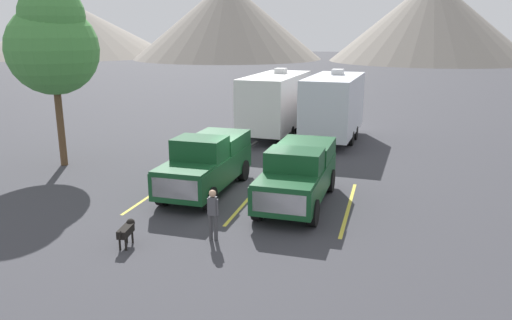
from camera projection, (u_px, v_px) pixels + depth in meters
name	position (u px, v px, depth m)	size (l,w,h in m)	color
ground_plane	(253.00, 193.00, 18.65)	(240.00, 240.00, 0.00)	#38383D
pickup_truck_a	(207.00, 162.00, 18.70)	(2.14, 5.39, 2.20)	#144723
pickup_truck_b	(298.00, 173.00, 17.35)	(2.17, 5.28, 2.08)	#144723
lot_stripe_a	(159.00, 190.00, 19.02)	(0.12, 5.50, 0.01)	gold
lot_stripe_b	(249.00, 198.00, 18.08)	(0.12, 5.50, 0.01)	gold
lot_stripe_c	(349.00, 208.00, 17.15)	(0.12, 5.50, 0.01)	gold
camper_trailer_a	(275.00, 101.00, 28.31)	(2.91, 8.03, 3.78)	white
camper_trailer_b	(333.00, 104.00, 26.83)	(2.86, 7.52, 3.85)	silver
person_a	(213.00, 211.00, 14.33)	(0.34, 0.21, 1.54)	#3F3F42
dog	(127.00, 230.00, 14.07)	(0.36, 0.99, 0.69)	black
tree_a	(53.00, 42.00, 21.09)	(3.89, 3.89, 7.87)	brown
mountain_ridge	(275.00, 24.00, 98.41)	(159.95, 43.43, 15.49)	gray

